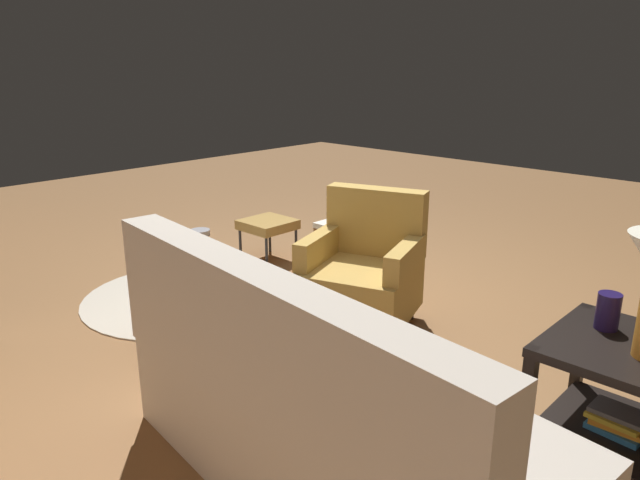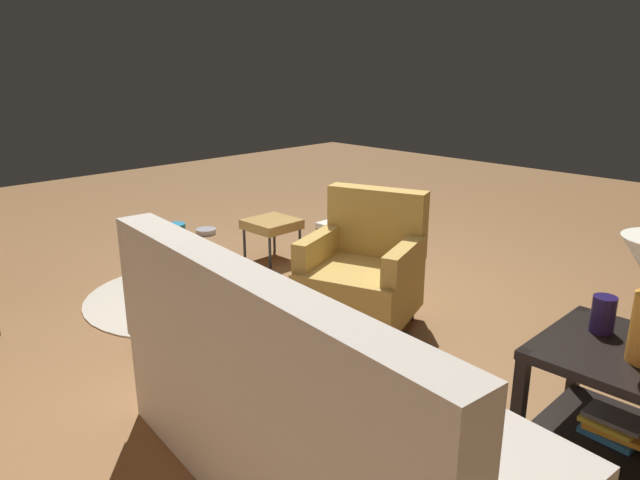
{
  "view_description": "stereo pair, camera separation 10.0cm",
  "coord_description": "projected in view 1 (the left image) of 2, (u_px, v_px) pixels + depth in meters",
  "views": [
    {
      "loc": [
        -2.58,
        3.09,
        1.67
      ],
      "look_at": [
        -0.07,
        0.43,
        0.55
      ],
      "focal_mm": 33.12,
      "sensor_mm": 36.0,
      "label": 1
    },
    {
      "loc": [
        -2.65,
        3.02,
        1.67
      ],
      "look_at": [
        -0.07,
        0.43,
        0.55
      ],
      "focal_mm": 33.12,
      "sensor_mm": 36.0,
      "label": 2
    }
  ],
  "objects": [
    {
      "name": "side_table",
      "position": [
        626.0,
        386.0,
        2.46
      ],
      "size": [
        0.64,
        0.64,
        0.55
      ],
      "color": "black",
      "rests_on": "ground"
    },
    {
      "name": "ground",
      "position": [
        354.0,
        297.0,
        4.33
      ],
      "size": [
        12.0,
        12.0,
        0.0
      ],
      "primitive_type": "plane",
      "color": "olive"
    },
    {
      "name": "book_stack_shelf",
      "position": [
        620.0,
        421.0,
        2.51
      ],
      "size": [
        0.26,
        0.22,
        0.09
      ],
      "color": "#2D72B2",
      "rests_on": "side_table"
    },
    {
      "name": "armchair",
      "position": [
        363.0,
        272.0,
        3.79
      ],
      "size": [
        0.84,
        0.86,
        0.87
      ],
      "color": "tan",
      "rests_on": "ground"
    },
    {
      "name": "pet_bowl_steel",
      "position": [
        200.0,
        232.0,
        5.86
      ],
      "size": [
        0.2,
        0.2,
        0.05
      ],
      "primitive_type": "cylinder",
      "color": "silver",
      "rests_on": "ground"
    },
    {
      "name": "laptop",
      "position": [
        192.0,
        262.0,
        3.47
      ],
      "size": [
        0.33,
        0.27,
        0.21
      ],
      "color": "silver",
      "rests_on": "laptop_desk"
    },
    {
      "name": "circular_rug",
      "position": [
        183.0,
        297.0,
        4.32
      ],
      "size": [
        1.43,
        1.43,
        0.01
      ],
      "primitive_type": "cylinder",
      "color": "beige",
      "rests_on": "ground"
    },
    {
      "name": "yellow_mug",
      "position": [
        354.0,
        200.0,
        4.46
      ],
      "size": [
        0.08,
        0.08,
        0.1
      ],
      "primitive_type": "cylinder",
      "color": "#E5D14C",
      "rests_on": "book_stack_hamper"
    },
    {
      "name": "couch",
      "position": [
        325.0,
        418.0,
        2.31
      ],
      "size": [
        1.98,
        1.05,
        1.0
      ],
      "color": "beige",
      "rests_on": "ground"
    },
    {
      "name": "wicker_hamper",
      "position": [
        354.0,
        252.0,
        4.57
      ],
      "size": [
        0.45,
        0.45,
        0.48
      ],
      "color": "brown",
      "rests_on": "ground"
    },
    {
      "name": "small_vase",
      "position": [
        608.0,
        311.0,
        2.55
      ],
      "size": [
        0.1,
        0.1,
        0.16
      ],
      "primitive_type": "cylinder",
      "color": "#1E1447",
      "rests_on": "side_table"
    },
    {
      "name": "laptop_desk",
      "position": [
        199.0,
        278.0,
        3.53
      ],
      "size": [
        0.56,
        0.44,
        0.48
      ],
      "color": "olive",
      "rests_on": "ground"
    },
    {
      "name": "tv_remote",
      "position": [
        351.0,
        217.0,
        4.62
      ],
      "size": [
        0.08,
        0.17,
        0.02
      ],
      "primitive_type": "cube",
      "rotation": [
        0.0,
        0.0,
        -0.22
      ],
      "color": "#262628",
      "rests_on": "wicker_hamper"
    },
    {
      "name": "book_stack_hamper",
      "position": [
        354.0,
        215.0,
        4.49
      ],
      "size": [
        0.28,
        0.22,
        0.13
      ],
      "color": "#338C4C",
      "rests_on": "wicker_hamper"
    },
    {
      "name": "pet_bowl_teal",
      "position": [
        169.0,
        227.0,
        6.04
      ],
      "size": [
        0.2,
        0.2,
        0.05
      ],
      "primitive_type": "cylinder",
      "color": "teal",
      "rests_on": "ground"
    },
    {
      "name": "ottoman",
      "position": [
        268.0,
        225.0,
        5.04
      ],
      "size": [
        0.4,
        0.4,
        0.36
      ],
      "color": "#AD8442",
      "rests_on": "ground"
    }
  ]
}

